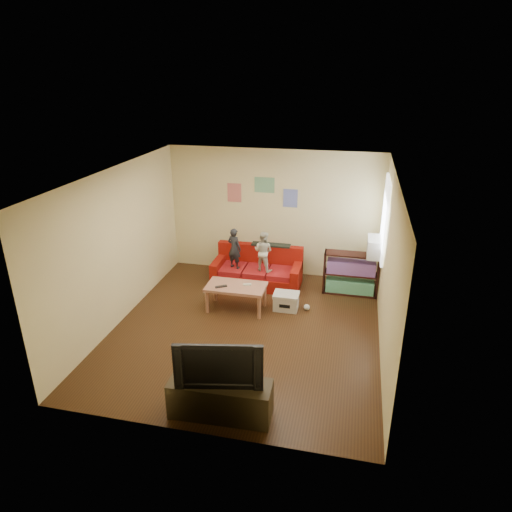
% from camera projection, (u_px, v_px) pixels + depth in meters
% --- Properties ---
extents(room_shell, '(4.52, 5.02, 2.72)m').
position_uv_depth(room_shell, '(245.00, 257.00, 7.39)').
color(room_shell, '#3D2411').
rests_on(room_shell, ground).
extents(sofa, '(1.81, 0.83, 0.80)m').
position_uv_depth(sofa, '(258.00, 271.00, 9.51)').
color(sofa, maroon).
rests_on(sofa, ground).
extents(child_a, '(0.36, 0.30, 0.85)m').
position_uv_depth(child_a, '(234.00, 248.00, 9.25)').
color(child_a, black).
rests_on(child_a, sofa).
extents(child_b, '(0.48, 0.42, 0.83)m').
position_uv_depth(child_b, '(263.00, 251.00, 9.14)').
color(child_b, beige).
rests_on(child_b, sofa).
extents(coffee_table, '(1.09, 0.60, 0.49)m').
position_uv_depth(coffee_table, '(236.00, 289.00, 8.41)').
color(coffee_table, '#B07358').
rests_on(coffee_table, ground).
extents(remote, '(0.21, 0.16, 0.02)m').
position_uv_depth(remote, '(221.00, 286.00, 8.32)').
color(remote, black).
rests_on(remote, coffee_table).
extents(game_controller, '(0.16, 0.09, 0.03)m').
position_uv_depth(game_controller, '(247.00, 285.00, 8.38)').
color(game_controller, silver).
rests_on(game_controller, coffee_table).
extents(bookshelf, '(1.07, 0.32, 0.85)m').
position_uv_depth(bookshelf, '(351.00, 276.00, 9.04)').
color(bookshelf, black).
rests_on(bookshelf, ground).
extents(window, '(0.04, 1.08, 1.48)m').
position_uv_depth(window, '(385.00, 219.00, 8.32)').
color(window, white).
rests_on(window, room_shell).
extents(ac_unit, '(0.28, 0.55, 0.35)m').
position_uv_depth(ac_unit, '(375.00, 247.00, 8.56)').
color(ac_unit, '#B7B2A3').
rests_on(ac_unit, window).
extents(artwork_left, '(0.30, 0.01, 0.40)m').
position_uv_depth(artwork_left, '(234.00, 193.00, 9.66)').
color(artwork_left, '#D87266').
rests_on(artwork_left, room_shell).
extents(artwork_center, '(0.42, 0.01, 0.32)m').
position_uv_depth(artwork_center, '(264.00, 185.00, 9.45)').
color(artwork_center, '#72B27F').
rests_on(artwork_center, room_shell).
extents(artwork_right, '(0.30, 0.01, 0.38)m').
position_uv_depth(artwork_right, '(290.00, 198.00, 9.43)').
color(artwork_right, '#727FCC').
rests_on(artwork_right, room_shell).
extents(file_box, '(0.47, 0.36, 0.32)m').
position_uv_depth(file_box, '(286.00, 301.00, 8.51)').
color(file_box, beige).
rests_on(file_box, ground).
extents(tv_stand, '(1.34, 0.49, 0.50)m').
position_uv_depth(tv_stand, '(221.00, 399.00, 5.87)').
color(tv_stand, '#372D1B').
rests_on(tv_stand, ground).
extents(television, '(1.11, 0.36, 0.64)m').
position_uv_depth(television, '(219.00, 362.00, 5.65)').
color(television, black).
rests_on(television, tv_stand).
extents(tissue, '(0.13, 0.13, 0.11)m').
position_uv_depth(tissue, '(307.00, 307.00, 8.51)').
color(tissue, beige).
rests_on(tissue, ground).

